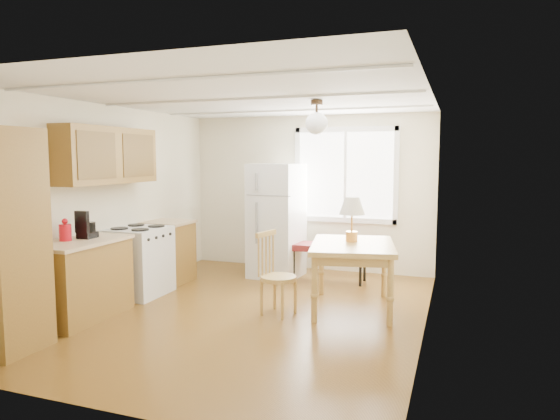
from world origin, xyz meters
The scene contains 11 objects.
room_shell centered at (0.00, 0.00, 1.25)m, with size 4.60×5.60×2.62m.
kitchen_run centered at (-1.72, -0.63, 0.84)m, with size 0.65×3.40×2.20m.
window_unit centered at (0.60, 2.47, 1.55)m, with size 1.64×0.05×1.51m.
pendant_light centered at (0.70, 0.40, 2.24)m, with size 0.26×0.26×0.40m.
refrigerator centered at (-0.31, 1.80, 0.87)m, with size 0.78×0.78×1.73m.
bench centered at (0.52, 1.79, 0.49)m, with size 1.21×0.50×0.55m.
dining_table centered at (1.12, 0.54, 0.70)m, with size 1.19×1.45×0.80m.
chair centered at (0.27, 0.05, 0.55)m, with size 0.45×0.44×0.96m.
table_lamp centered at (1.08, 0.66, 1.20)m, with size 0.31×0.31×0.54m.
coffee_maker centered at (-1.72, -0.72, 1.02)m, with size 0.17×0.22×0.32m.
kettle centered at (-1.82, -0.94, 1.00)m, with size 0.13×0.13×0.25m.
Camera 1 is at (2.29, -5.30, 1.82)m, focal length 32.00 mm.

